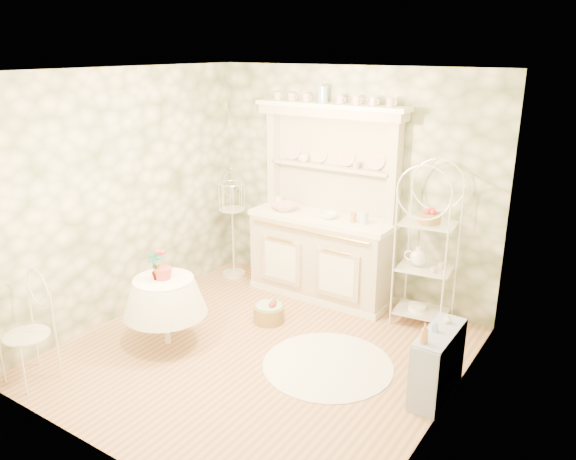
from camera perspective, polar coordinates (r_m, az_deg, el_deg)
The scene contains 22 objects.
floor at distance 5.70m, azimuth -2.84°, elevation -12.38°, with size 3.60×3.60×0.00m, color tan.
ceiling at distance 4.91m, azimuth -3.35°, elevation 15.85°, with size 3.60×3.60×0.00m, color white.
wall_left at distance 6.35m, azimuth -16.28°, elevation 3.34°, with size 3.60×3.60×0.00m, color beige.
wall_right at distance 4.38m, azimuth 16.27°, elevation -3.28°, with size 3.60×3.60×0.00m, color beige.
wall_back at distance 6.63m, azimuth 6.24°, elevation 4.58°, with size 3.60×3.60×0.00m, color beige.
wall_front at distance 3.95m, azimuth -18.87°, elevation -5.96°, with size 3.60×3.60×0.00m, color beige.
kitchen_dresser at distance 6.53m, azimuth 3.48°, elevation 2.59°, with size 1.87×0.61×2.29m, color beige.
bakers_rack at distance 6.05m, azimuth 13.91°, elevation -1.36°, with size 0.58×0.41×1.86m, color white.
side_shelf at distance 5.12m, azimuth 14.93°, elevation -13.01°, with size 0.26×0.70×0.60m, color #99A5C5.
round_table at distance 5.84m, azimuth -12.31°, elevation -8.19°, with size 0.63×0.63×0.69m, color white.
cafe_chair at distance 5.58m, azimuth -25.03°, elevation -9.59°, with size 0.42×0.42×0.92m, color white.
birdcage_stand at distance 7.26m, azimuth -5.66°, elevation 0.93°, with size 0.36×0.36×1.51m, color white.
floor_basket at distance 6.24m, azimuth -1.94°, elevation -8.29°, with size 0.37×0.37×0.24m, color #9F8144.
lace_rug at distance 5.51m, azimuth 4.06°, elevation -13.50°, with size 1.25×1.25×0.01m, color white.
bowl_floral at distance 6.78m, azimuth -0.31°, elevation 2.09°, with size 0.32×0.32×0.08m, color white.
bowl_white at distance 6.48m, azimuth 4.15°, elevation 1.28°, with size 0.21×0.21×0.07m, color white.
cup_left at distance 6.73m, azimuth 1.59°, elevation 7.16°, with size 0.12×0.12×0.09m, color white.
cup_right at distance 6.40m, azimuth 6.94°, elevation 6.46°, with size 0.09×0.09×0.08m, color white.
potted_geranium at distance 5.63m, azimuth -13.32°, elevation -3.64°, with size 0.15×0.10×0.28m, color #3F7238.
bottle_amber at distance 4.72m, azimuth 13.67°, elevation -10.38°, with size 0.07×0.07×0.17m, color #AE7447.
bottle_blue at distance 4.93m, azimuth 14.73°, elevation -9.54°, with size 0.04×0.04×0.10m, color #85A0D7.
bottle_glass at distance 5.10m, azimuth 15.91°, elevation -8.76°, with size 0.06×0.06×0.08m, color silver.
Camera 1 is at (2.93, -3.94, 2.90)m, focal length 35.00 mm.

